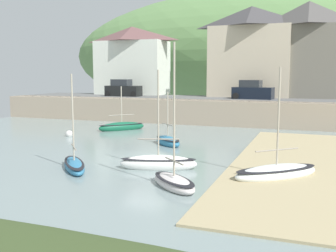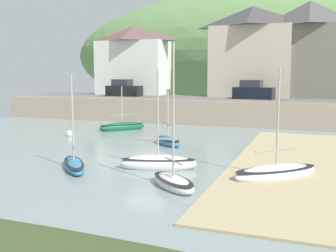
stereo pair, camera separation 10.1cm
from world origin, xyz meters
name	(u,v)px [view 1 (the left image)]	position (x,y,z in m)	size (l,w,h in m)	color
ground	(73,214)	(1.40, -9.56, 0.16)	(48.00, 41.00, 0.61)	gray
quay_seawall	(215,111)	(0.00, 17.50, 1.36)	(48.00, 9.40, 2.40)	tan
hillside_backdrop	(277,55)	(2.49, 55.20, 8.39)	(80.00, 44.00, 23.97)	#638D50
waterfront_building_left	(132,60)	(-12.71, 25.20, 6.70)	(8.98, 4.88, 8.46)	white
waterfront_building_centre	(251,51)	(2.18, 25.20, 7.54)	(9.20, 5.47, 10.11)	beige
waterfront_building_right	(307,49)	(8.25, 25.20, 7.66)	(7.61, 4.84, 10.30)	slate
rowboat_small_beached	(168,141)	(-0.47, 5.04, 0.27)	(2.93, 2.87, 3.92)	teal
sailboat_blue_trim	(174,181)	(3.44, -4.74, 0.27)	(3.09, 3.00, 6.50)	silver
motorboat_with_cabin	(122,127)	(-6.89, 10.58, 0.30)	(3.60, 3.89, 4.10)	#155D3E
sailboat_white_hull	(158,163)	(1.52, -1.76, 0.32)	(4.22, 2.24, 5.43)	white
fishing_boat_green	(276,173)	(7.57, -1.61, 0.29)	(4.32, 4.11, 5.52)	white
dinghy_open_wooden	(74,165)	(-2.64, -3.36, 0.23)	(3.21, 3.56, 5.14)	teal
parked_car_near_slipway	(123,89)	(-11.80, 20.70, 3.20)	(4.13, 1.82, 1.95)	black
parked_car_by_wall	(252,91)	(3.13, 20.70, 3.20)	(4.27, 2.17, 1.95)	black
mooring_buoy	(69,134)	(-9.27, 5.94, 0.18)	(0.58, 0.58, 0.58)	silver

